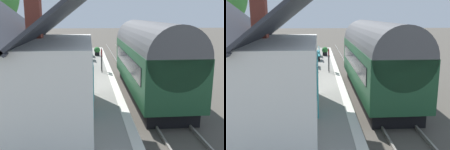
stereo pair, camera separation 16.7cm
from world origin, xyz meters
The scene contains 15 objects.
ground_plane centered at (0.00, 0.00, 0.00)m, with size 160.00×160.00×0.00m, color #4C473F.
platform centered at (0.00, 3.74, 0.43)m, with size 32.00×5.48×0.86m, color gray.
platform_edge_coping centered at (0.00, 1.18, 0.87)m, with size 32.00×0.36×0.02m, color beige.
rail_near centered at (0.00, -1.62, 0.07)m, with size 52.00×0.08×0.14m, color gray.
rail_far centered at (0.00, -0.18, 0.07)m, with size 52.00×0.08×0.14m, color gray.
train centered at (-0.38, -0.90, 2.22)m, with size 10.52×2.73×4.32m.
station_building centered at (-5.55, 4.68, 2.47)m, with size 6.39×4.66×5.97m.
bench_platform_end centered at (7.17, 2.44, 1.34)m, with size 1.42×0.50×0.88m.
bench_by_lamp centered at (9.42, 2.47, 1.34)m, with size 1.41×0.47×0.88m.
bench_near_building centered at (4.29, 2.74, 1.34)m, with size 1.40×0.45×0.88m.
planter_edge_far centered at (9.78, 1.80, 1.31)m, with size 0.59×0.59×0.86m.
planter_bench_left centered at (1.54, 3.03, 1.24)m, with size 0.46×0.46×0.71m.
planter_corner_building centered at (10.60, 3.77, 1.35)m, with size 0.58×0.58×0.94m.
planter_under_sign centered at (2.60, 2.85, 1.25)m, with size 0.47×0.47×0.68m.
station_sign_board centered at (2.50, 1.72, 2.05)m, with size 0.96×0.06×1.57m.
Camera 2 is at (-15.19, 2.41, 4.67)m, focal length 42.29 mm.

